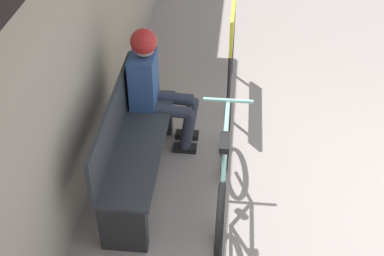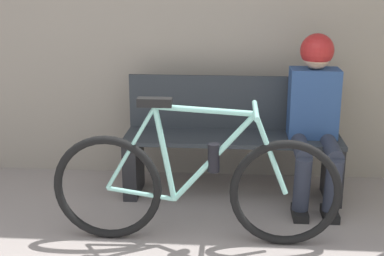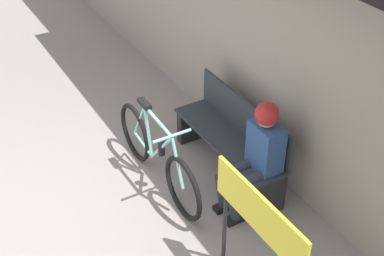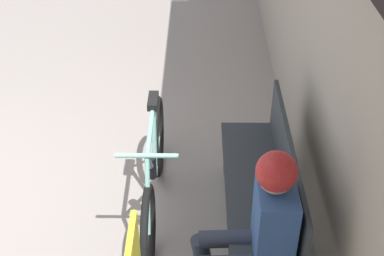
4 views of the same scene
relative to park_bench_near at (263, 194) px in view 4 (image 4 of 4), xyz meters
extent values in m
cube|color=#9E9384|center=(-0.23, 0.44, 1.20)|extent=(12.00, 0.12, 3.20)
cube|color=#2D3338|center=(0.00, -0.05, 0.04)|extent=(1.55, 0.42, 0.03)
cube|color=#2D3338|center=(0.00, 0.14, 0.26)|extent=(1.55, 0.03, 0.40)
cube|color=#232326|center=(-0.72, -0.05, -0.19)|extent=(0.10, 0.36, 0.43)
torus|color=black|center=(-0.75, -0.77, -0.07)|extent=(0.66, 0.05, 0.66)
torus|color=black|center=(0.32, -0.77, -0.07)|extent=(0.66, 0.05, 0.66)
cylinder|color=#93DBCC|center=(-0.16, -0.77, 0.43)|extent=(0.58, 0.03, 0.07)
cylinder|color=#93DBCC|center=(-0.11, -0.77, 0.14)|extent=(0.49, 0.03, 0.56)
cylinder|color=#93DBCC|center=(-0.40, -0.77, 0.16)|extent=(0.14, 0.03, 0.58)
cylinder|color=#93DBCC|center=(-0.54, -0.77, -0.10)|extent=(0.41, 0.03, 0.09)
cylinder|color=#93DBCC|center=(-0.60, -0.77, 0.19)|extent=(0.32, 0.02, 0.53)
cylinder|color=#93DBCC|center=(0.22, -0.77, 0.17)|extent=(0.22, 0.03, 0.49)
cube|color=black|center=(-0.45, -0.77, 0.47)|extent=(0.20, 0.07, 0.05)
cylinder|color=#93DBCC|center=(0.13, -0.77, 0.43)|extent=(0.03, 0.40, 0.03)
cylinder|color=black|center=(-0.11, -0.77, 0.14)|extent=(0.07, 0.07, 0.17)
cylinder|color=#2D3342|center=(0.46, -0.25, 0.05)|extent=(0.11, 0.40, 0.13)
cube|color=#2D4C84|center=(0.56, -0.01, 0.30)|extent=(0.34, 0.22, 0.49)
sphere|color=tan|center=(0.56, -0.03, 0.65)|extent=(0.20, 0.20, 0.20)
sphere|color=#B22323|center=(0.56, -0.03, 0.68)|extent=(0.23, 0.23, 0.23)
camera|label=1|loc=(-3.36, -0.83, 2.85)|focal=50.00mm
camera|label=2|loc=(-0.01, -3.72, 1.18)|focal=50.00mm
camera|label=3|loc=(3.66, -2.64, 3.34)|focal=50.00mm
camera|label=4|loc=(2.74, -0.46, 2.52)|focal=50.00mm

